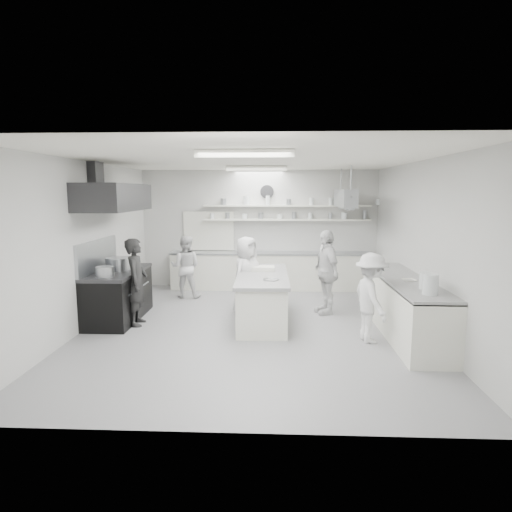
{
  "coord_description": "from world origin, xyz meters",
  "views": [
    {
      "loc": [
        0.4,
        -7.61,
        2.45
      ],
      "look_at": [
        0.05,
        0.6,
        1.23
      ],
      "focal_mm": 30.41,
      "sensor_mm": 36.0,
      "label": 1
    }
  ],
  "objects_px": {
    "stove": "(119,297)",
    "right_counter": "(404,307)",
    "back_counter": "(270,271)",
    "cook_stove": "(137,282)",
    "cook_back": "(186,267)",
    "prep_island": "(262,299)"
  },
  "relations": [
    {
      "from": "back_counter",
      "to": "right_counter",
      "type": "xyz_separation_m",
      "value": [
        2.35,
        -3.4,
        0.01
      ]
    },
    {
      "from": "right_counter",
      "to": "cook_back",
      "type": "relative_size",
      "value": 2.27
    },
    {
      "from": "back_counter",
      "to": "right_counter",
      "type": "bearing_deg",
      "value": -55.35
    },
    {
      "from": "stove",
      "to": "cook_stove",
      "type": "height_order",
      "value": "cook_stove"
    },
    {
      "from": "stove",
      "to": "right_counter",
      "type": "bearing_deg",
      "value": -6.52
    },
    {
      "from": "back_counter",
      "to": "cook_stove",
      "type": "xyz_separation_m",
      "value": [
        -2.43,
        -3.11,
        0.35
      ]
    },
    {
      "from": "stove",
      "to": "right_counter",
      "type": "height_order",
      "value": "right_counter"
    },
    {
      "from": "cook_back",
      "to": "cook_stove",
      "type": "bearing_deg",
      "value": 79.81
    },
    {
      "from": "stove",
      "to": "cook_back",
      "type": "bearing_deg",
      "value": 62.91
    },
    {
      "from": "prep_island",
      "to": "cook_back",
      "type": "xyz_separation_m",
      "value": [
        -1.84,
        1.78,
        0.3
      ]
    },
    {
      "from": "right_counter",
      "to": "prep_island",
      "type": "relative_size",
      "value": 1.42
    },
    {
      "from": "back_counter",
      "to": "right_counter",
      "type": "distance_m",
      "value": 4.13
    },
    {
      "from": "cook_back",
      "to": "right_counter",
      "type": "bearing_deg",
      "value": 152.86
    },
    {
      "from": "stove",
      "to": "prep_island",
      "type": "xyz_separation_m",
      "value": [
        2.78,
        0.04,
        -0.02
      ]
    },
    {
      "from": "stove",
      "to": "back_counter",
      "type": "distance_m",
      "value": 4.03
    },
    {
      "from": "cook_stove",
      "to": "cook_back",
      "type": "height_order",
      "value": "cook_stove"
    },
    {
      "from": "cook_stove",
      "to": "right_counter",
      "type": "bearing_deg",
      "value": -98.61
    },
    {
      "from": "prep_island",
      "to": "cook_stove",
      "type": "bearing_deg",
      "value": -172.43
    },
    {
      "from": "right_counter",
      "to": "cook_stove",
      "type": "relative_size",
      "value": 2.05
    },
    {
      "from": "right_counter",
      "to": "prep_island",
      "type": "height_order",
      "value": "right_counter"
    },
    {
      "from": "stove",
      "to": "cook_stove",
      "type": "xyz_separation_m",
      "value": [
        0.47,
        -0.31,
        0.36
      ]
    },
    {
      "from": "right_counter",
      "to": "back_counter",
      "type": "bearing_deg",
      "value": 124.65
    }
  ]
}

